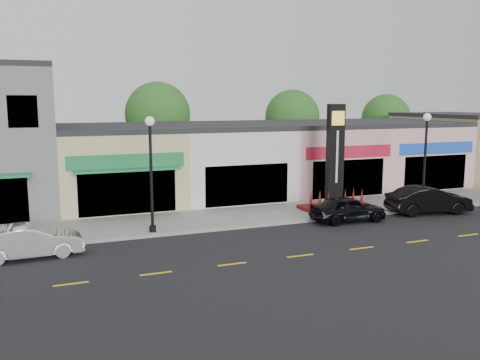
{
  "coord_description": "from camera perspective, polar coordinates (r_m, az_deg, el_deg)",
  "views": [
    {
      "loc": [
        -12.61,
        -20.93,
        6.34
      ],
      "look_at": [
        -2.95,
        4.0,
        2.14
      ],
      "focal_mm": 38.0,
      "sensor_mm": 36.0,
      "label": 1
    }
  ],
  "objects": [
    {
      "name": "shop_beige",
      "position": [
        32.89,
        -13.85,
        1.78
      ],
      "size": [
        7.0,
        10.85,
        4.8
      ],
      "color": "tan",
      "rests_on": "ground"
    },
    {
      "name": "car_black_sedan",
      "position": [
        27.4,
        12.03,
        -3.19
      ],
      "size": [
        1.8,
        4.1,
        1.38
      ],
      "primitive_type": "imported",
      "rotation": [
        0.0,
        0.0,
        1.53
      ],
      "color": "black",
      "rests_on": "ground"
    },
    {
      "name": "shop_pink_w",
      "position": [
        37.33,
        7.99,
        2.77
      ],
      "size": [
        7.0,
        10.01,
        4.8
      ],
      "color": "beige",
      "rests_on": "ground"
    },
    {
      "name": "pylon_sign",
      "position": [
        29.86,
        10.57,
        0.94
      ],
      "size": [
        4.2,
        1.3,
        6.0
      ],
      "color": "#611011",
      "rests_on": "sidewalk"
    },
    {
      "name": "lamp_west_near",
      "position": [
        24.05,
        -9.98,
        1.94
      ],
      "size": [
        0.44,
        0.44,
        5.47
      ],
      "color": "black",
      "rests_on": "sidewalk"
    },
    {
      "name": "tree_rear_east",
      "position": [
        50.74,
        16.05,
        6.64
      ],
      "size": [
        4.6,
        4.6,
        6.94
      ],
      "color": "#382619",
      "rests_on": "ground"
    },
    {
      "name": "shop_pink_e",
      "position": [
        41.19,
        16.54,
        3.06
      ],
      "size": [
        7.0,
        10.01,
        4.8
      ],
      "color": "beige",
      "rests_on": "ground"
    },
    {
      "name": "tree_rear_west",
      "position": [
        41.36,
        -9.22,
        7.25
      ],
      "size": [
        5.2,
        5.2,
        7.83
      ],
      "color": "#382619",
      "rests_on": "ground"
    },
    {
      "name": "lamp_east_near",
      "position": [
        31.34,
        20.1,
        3.13
      ],
      "size": [
        0.44,
        0.44,
        5.47
      ],
      "color": "black",
      "rests_on": "sidewalk"
    },
    {
      "name": "ground",
      "position": [
        25.25,
        9.62,
        -5.75
      ],
      "size": [
        120.0,
        120.0,
        0.0
      ],
      "primitive_type": "plane",
      "color": "black",
      "rests_on": "ground"
    },
    {
      "name": "sidewalk",
      "position": [
        28.94,
        5.22,
        -3.62
      ],
      "size": [
        52.0,
        4.3,
        0.15
      ],
      "primitive_type": "cube",
      "color": "gray",
      "rests_on": "ground"
    },
    {
      "name": "curb",
      "position": [
        27.0,
        7.34,
        -4.57
      ],
      "size": [
        52.0,
        0.2,
        0.15
      ],
      "primitive_type": "cube",
      "color": "gray",
      "rests_on": "ground"
    },
    {
      "name": "shop_cream",
      "position": [
        34.48,
        -2.24,
        2.35
      ],
      "size": [
        7.0,
        10.01,
        4.8
      ],
      "color": "white",
      "rests_on": "ground"
    },
    {
      "name": "tree_rear_mid",
      "position": [
        45.41,
        5.88,
        7.04
      ],
      "size": [
        4.8,
        4.8,
        7.29
      ],
      "color": "#382619",
      "rests_on": "ground"
    },
    {
      "name": "shop_tan",
      "position": [
        45.77,
        23.53,
        3.55
      ],
      "size": [
        7.0,
        10.01,
        5.3
      ],
      "color": "#8F7A53",
      "rests_on": "ground"
    },
    {
      "name": "car_black_conv",
      "position": [
        30.65,
        20.43,
        -2.11
      ],
      "size": [
        2.4,
        4.91,
        1.55
      ],
      "primitive_type": "imported",
      "rotation": [
        0.0,
        0.0,
        1.4
      ],
      "color": "black",
      "rests_on": "ground"
    },
    {
      "name": "car_white_van",
      "position": [
        22.44,
        -22.49,
        -6.39
      ],
      "size": [
        1.69,
        4.21,
        1.36
      ],
      "primitive_type": "imported",
      "rotation": [
        0.0,
        0.0,
        1.63
      ],
      "color": "silver",
      "rests_on": "ground"
    }
  ]
}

